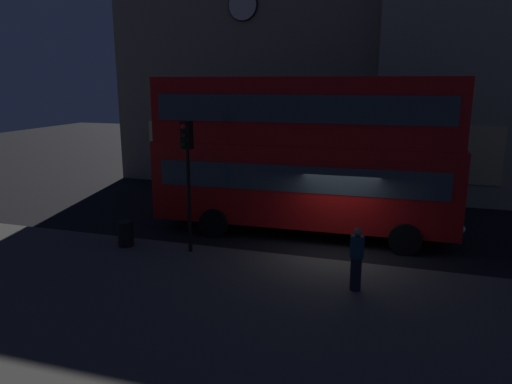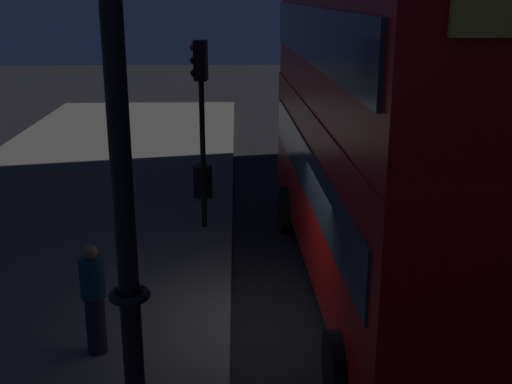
{
  "view_description": "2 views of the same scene",
  "coord_description": "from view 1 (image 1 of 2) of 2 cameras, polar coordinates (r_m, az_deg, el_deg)",
  "views": [
    {
      "loc": [
        1.82,
        -14.53,
        5.5
      ],
      "look_at": [
        -2.78,
        0.27,
        1.85
      ],
      "focal_mm": 33.19,
      "sensor_mm": 36.0,
      "label": 1
    },
    {
      "loc": [
        9.53,
        -0.57,
        5.3
      ],
      "look_at": [
        -2.54,
        -0.21,
        1.55
      ],
      "focal_mm": 45.4,
      "sensor_mm": 36.0,
      "label": 2
    }
  ],
  "objects": [
    {
      "name": "ground_plane",
      "position": [
        15.64,
        9.57,
        -7.54
      ],
      "size": [
        80.0,
        80.0,
        0.0
      ],
      "primitive_type": "plane",
      "color": "black"
    },
    {
      "name": "sidewalk_slab",
      "position": [
        11.31,
        6.09,
        -15.61
      ],
      "size": [
        44.0,
        8.16,
        0.12
      ],
      "primitive_type": "cube",
      "color": "#4C4944",
      "rests_on": "ground"
    },
    {
      "name": "building_with_clock",
      "position": [
        28.53,
        0.81,
        16.7
      ],
      "size": [
        14.63,
        7.93,
        14.43
      ],
      "color": "gray",
      "rests_on": "ground"
    },
    {
      "name": "double_decker_bus",
      "position": [
        16.91,
        5.63,
        5.16
      ],
      "size": [
        10.87,
        3.0,
        5.64
      ],
      "rotation": [
        0.0,
        0.0,
        0.03
      ],
      "color": "#B20F0F",
      "rests_on": "ground"
    },
    {
      "name": "traffic_light_near_kerb",
      "position": [
        14.81,
        -8.29,
        3.87
      ],
      "size": [
        0.36,
        0.38,
        4.19
      ],
      "rotation": [
        0.0,
        0.0,
        -0.17
      ],
      "color": "black",
      "rests_on": "sidewalk_slab"
    },
    {
      "name": "pedestrian",
      "position": [
        12.7,
        12.02,
        -7.82
      ],
      "size": [
        0.37,
        0.37,
        1.72
      ],
      "rotation": [
        0.0,
        0.0,
        1.58
      ],
      "color": "black",
      "rests_on": "sidewalk_slab"
    },
    {
      "name": "litter_bin",
      "position": [
        16.4,
        -15.44,
        -4.85
      ],
      "size": [
        0.51,
        0.51,
        0.85
      ],
      "primitive_type": "cylinder",
      "color": "black",
      "rests_on": "sidewalk_slab"
    }
  ]
}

